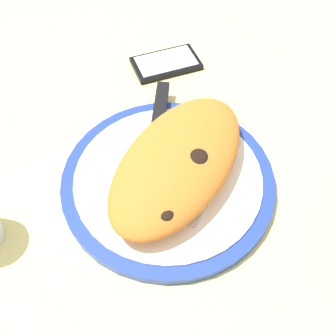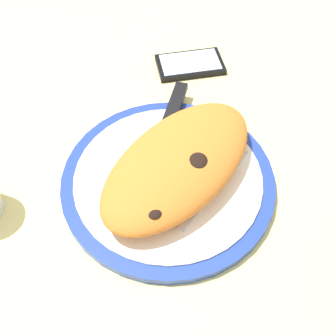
# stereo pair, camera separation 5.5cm
# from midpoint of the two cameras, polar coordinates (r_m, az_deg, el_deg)

# --- Properties ---
(ground_plane) EXTENTS (1.50, 1.50, 0.03)m
(ground_plane) POSITION_cam_midpoint_polar(r_m,az_deg,el_deg) (0.59, -2.66, -3.17)
(ground_plane) COLOR #E5D684
(plate) EXTENTS (0.30, 0.30, 0.02)m
(plate) POSITION_cam_midpoint_polar(r_m,az_deg,el_deg) (0.58, -2.74, -1.90)
(plate) COLOR #233D99
(plate) RESTS_ON ground_plane
(calzone) EXTENTS (0.28, 0.17, 0.05)m
(calzone) POSITION_cam_midpoint_polar(r_m,az_deg,el_deg) (0.55, -1.48, 0.71)
(calzone) COLOR orange
(calzone) RESTS_ON plate
(fork) EXTENTS (0.16, 0.02, 0.00)m
(fork) POSITION_cam_midpoint_polar(r_m,az_deg,el_deg) (0.57, 4.39, -0.70)
(fork) COLOR silver
(fork) RESTS_ON plate
(knife) EXTENTS (0.22, 0.09, 0.01)m
(knife) POSITION_cam_midpoint_polar(r_m,az_deg,el_deg) (0.63, -3.81, 6.76)
(knife) COLOR silver
(knife) RESTS_ON plate
(smartphone) EXTENTS (0.13, 0.13, 0.01)m
(smartphone) POSITION_cam_midpoint_polar(r_m,az_deg,el_deg) (0.76, -2.44, 14.37)
(smartphone) COLOR black
(smartphone) RESTS_ON ground_plane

